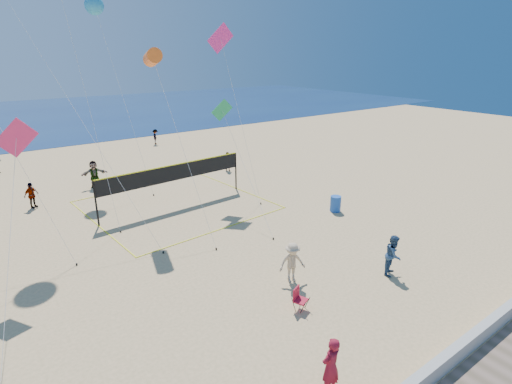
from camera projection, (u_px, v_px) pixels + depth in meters
ground at (306, 355)px, 12.96m from camera, size 120.00×120.00×0.00m
ocean at (23, 117)px, 60.07m from camera, size 140.00×50.00×0.03m
woman at (331, 366)px, 11.25m from camera, size 0.70×0.49×1.84m
bystander_a at (393, 255)px, 17.42m from camera, size 1.10×1.00×1.84m
bystander_b at (292, 262)px, 16.84m from camera, size 1.31×1.01×1.79m
far_person_0 at (31, 195)px, 24.95m from camera, size 1.04×0.82×1.64m
far_person_1 at (94, 174)px, 28.81m from camera, size 1.85×0.76×1.94m
far_person_2 at (228, 161)px, 32.83m from camera, size 0.62×0.69×1.58m
far_person_4 at (156, 137)px, 42.34m from camera, size 0.96×1.17×1.58m
camp_chair at (299, 297)px, 15.11m from camera, size 0.63×0.73×1.02m
trash_barrel at (336, 204)px, 24.50m from camera, size 0.84×0.84×0.97m
volleyball_net at (174, 177)px, 25.03m from camera, size 10.78×10.64×2.69m
kite_2 at (153, 58)px, 21.34m from camera, size 1.23×7.01×9.53m
kite_3 at (16, 148)px, 15.64m from camera, size 3.13×7.39×6.89m
kite_4 at (225, 117)px, 24.90m from camera, size 2.17×7.31×6.54m
kite_5 at (222, 46)px, 25.55m from camera, size 1.94×4.38×11.08m
kite_7 at (94, 5)px, 27.68m from camera, size 1.58×7.16×13.01m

